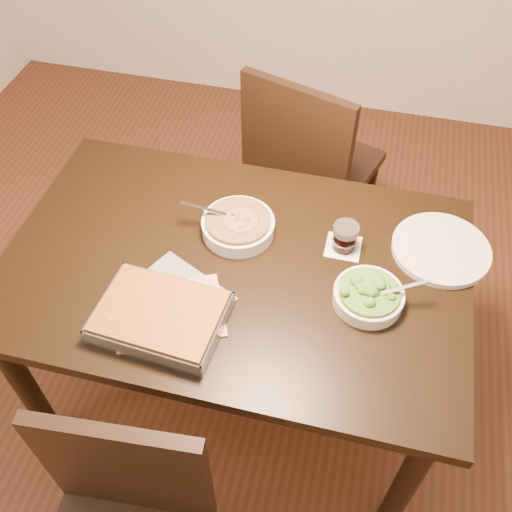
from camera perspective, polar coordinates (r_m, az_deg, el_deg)
ground at (r=2.34m, az=-1.62°, el=-12.58°), size 4.00×4.00×0.00m
table at (r=1.79m, az=-2.07°, el=-2.68°), size 1.40×0.90×0.75m
magazine_a at (r=1.62m, az=-8.66°, el=-5.57°), size 0.36×0.32×0.01m
magazine_b at (r=1.65m, az=-7.71°, el=-3.89°), size 0.34×0.30×0.00m
coaster at (r=1.78m, az=8.71°, el=0.92°), size 0.11×0.11×0.00m
stew_bowl at (r=1.78m, az=-1.80°, el=3.11°), size 0.26×0.23×0.09m
broccoli_bowl at (r=1.64m, az=11.20°, el=-3.90°), size 0.22×0.20×0.08m
baking_dish at (r=1.58m, az=-9.54°, el=-5.98°), size 0.36×0.28×0.06m
wine_tumbler at (r=1.74m, az=8.89°, el=1.95°), size 0.08×0.08×0.09m
dinner_plate at (r=1.83m, az=18.01°, el=0.66°), size 0.30×0.30×0.02m
chair_far at (r=2.37m, az=5.13°, el=9.13°), size 0.57×0.57×0.97m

